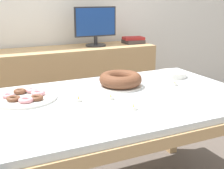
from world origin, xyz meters
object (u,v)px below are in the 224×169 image
(tealight_near_front, at_px, (175,84))
(tealight_near_cakes, at_px, (79,100))
(computer_monitor, at_px, (96,27))
(plate_stack, at_px, (172,74))
(tealight_left_edge, at_px, (111,98))
(book_stack, at_px, (133,40))
(pastry_platter, at_px, (25,97))
(tealight_right_edge, at_px, (134,108))
(cake_chocolate_round, at_px, (121,80))

(tealight_near_front, height_order, tealight_near_cakes, same)
(computer_monitor, distance_m, plate_stack, 1.06)
(plate_stack, relative_size, tealight_left_edge, 5.25)
(book_stack, relative_size, tealight_left_edge, 5.62)
(computer_monitor, distance_m, pastry_platter, 1.42)
(pastry_platter, height_order, tealight_near_front, pastry_platter)
(tealight_right_edge, height_order, tealight_left_edge, same)
(cake_chocolate_round, distance_m, tealight_right_edge, 0.43)
(plate_stack, bearing_deg, pastry_platter, -176.73)
(plate_stack, height_order, tealight_near_front, plate_stack)
(cake_chocolate_round, bearing_deg, tealight_near_cakes, -155.25)
(plate_stack, relative_size, tealight_right_edge, 5.25)
(tealight_near_front, bearing_deg, tealight_near_cakes, -177.02)
(cake_chocolate_round, relative_size, tealight_near_front, 7.07)
(book_stack, height_order, tealight_left_edge, book_stack)
(pastry_platter, height_order, tealight_left_edge, pastry_platter)
(computer_monitor, bearing_deg, tealight_near_cakes, -116.62)
(book_stack, bearing_deg, tealight_near_cakes, -130.07)
(pastry_platter, height_order, plate_stack, same)
(tealight_near_front, bearing_deg, pastry_platter, 171.95)
(plate_stack, bearing_deg, book_stack, 77.05)
(cake_chocolate_round, relative_size, plate_stack, 1.35)
(computer_monitor, relative_size, tealight_near_front, 10.60)
(tealight_near_cakes, bearing_deg, tealight_near_front, 2.98)
(book_stack, xyz_separation_m, pastry_platter, (-1.31, -1.07, -0.12))
(tealight_near_cakes, height_order, tealight_left_edge, same)
(computer_monitor, bearing_deg, cake_chocolate_round, -104.22)
(tealight_right_edge, bearing_deg, tealight_near_cakes, 131.31)
(book_stack, height_order, plate_stack, book_stack)
(computer_monitor, xyz_separation_m, tealight_near_cakes, (-0.62, -1.24, -0.28))
(cake_chocolate_round, height_order, tealight_near_cakes, cake_chocolate_round)
(tealight_near_front, bearing_deg, cake_chocolate_round, 160.09)
(tealight_right_edge, bearing_deg, pastry_platter, 139.22)
(pastry_platter, relative_size, plate_stack, 1.81)
(computer_monitor, distance_m, cake_chocolate_round, 1.14)
(tealight_right_edge, relative_size, tealight_left_edge, 1.00)
(plate_stack, distance_m, tealight_left_edge, 0.69)
(tealight_left_edge, bearing_deg, tealight_near_cakes, 166.20)
(pastry_platter, relative_size, tealight_near_cakes, 9.50)
(cake_chocolate_round, bearing_deg, tealight_right_edge, -107.61)
(computer_monitor, distance_m, tealight_left_edge, 1.38)
(tealight_near_cakes, bearing_deg, book_stack, 49.93)
(tealight_right_edge, bearing_deg, computer_monitor, 74.84)
(computer_monitor, relative_size, plate_stack, 2.02)
(cake_chocolate_round, xyz_separation_m, tealight_near_front, (0.34, -0.12, -0.04))
(computer_monitor, xyz_separation_m, pastry_platter, (-0.89, -1.07, -0.28))
(cake_chocolate_round, bearing_deg, pastry_platter, 178.94)
(tealight_near_front, relative_size, tealight_left_edge, 1.00)
(tealight_left_edge, bearing_deg, book_stack, 56.13)
(plate_stack, height_order, tealight_left_edge, plate_stack)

